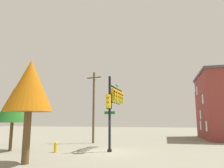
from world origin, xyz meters
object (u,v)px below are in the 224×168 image
at_px(utility_pole, 94,105).
at_px(fire_hydrant, 55,147).
at_px(signal_pole_assembly, 115,100).
at_px(tree_near, 30,86).
at_px(tree_mid, 13,105).
at_px(brick_building, 221,105).

relative_size(utility_pole, fire_hydrant, 9.51).
height_order(signal_pole_assembly, tree_near, tree_near).
height_order(fire_hydrant, tree_mid, tree_mid).
bearing_deg(tree_near, signal_pole_assembly, -25.97).
relative_size(signal_pole_assembly, tree_near, 0.99).
height_order(signal_pole_assembly, fire_hydrant, signal_pole_assembly).
bearing_deg(tree_mid, brick_building, -50.91).
distance_m(tree_mid, brick_building, 25.41).
bearing_deg(tree_near, brick_building, -36.94).
distance_m(tree_near, brick_building, 25.39).
bearing_deg(utility_pole, signal_pole_assembly, -141.49).
bearing_deg(fire_hydrant, tree_near, -173.56).
relative_size(utility_pole, tree_mid, 1.51).
bearing_deg(signal_pole_assembly, tree_mid, 110.88).
bearing_deg(fire_hydrant, utility_pole, -4.91).
relative_size(signal_pole_assembly, tree_mid, 1.17).
distance_m(fire_hydrant, tree_mid, 5.17).
bearing_deg(brick_building, tree_mid, 129.09).
xyz_separation_m(utility_pole, fire_hydrant, (-7.25, 0.62, -3.71)).
distance_m(utility_pole, fire_hydrant, 8.16).
distance_m(signal_pole_assembly, fire_hydrant, 6.32).
xyz_separation_m(fire_hydrant, tree_near, (-4.45, -0.50, 4.08)).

